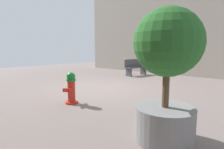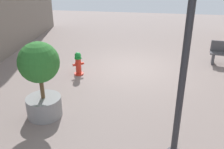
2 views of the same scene
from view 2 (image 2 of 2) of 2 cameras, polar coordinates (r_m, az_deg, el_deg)
ground_plane at (r=10.34m, az=4.38°, el=1.32°), size 23.40×23.40×0.00m
fire_hydrant at (r=9.72m, az=-7.50°, el=2.45°), size 0.40×0.40×0.88m
planter_tree at (r=7.01m, az=-15.58°, el=-0.35°), size 1.08×1.08×2.14m
street_lamp at (r=4.91m, az=16.40°, el=7.59°), size 0.36×0.36×4.41m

